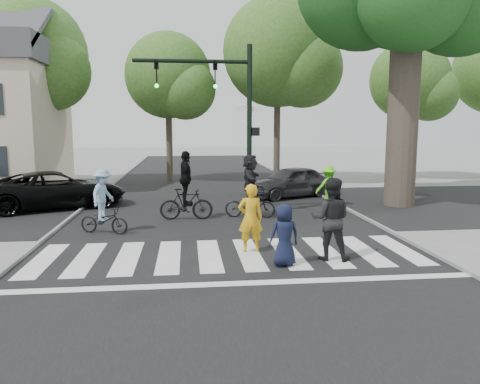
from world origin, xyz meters
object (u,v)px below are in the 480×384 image
object	(u,v)px
cyclist_left	(104,206)
cyclist_right	(250,189)
pedestrian_woman	(250,218)
car_suv	(56,190)
pedestrian_adult	(331,219)
pedestrian_child	(284,235)
traffic_signal	(226,106)
cyclist_mid	(186,192)
car_grey	(290,182)

from	to	relation	value
cyclist_left	cyclist_right	size ratio (longest dim) A/B	0.87
pedestrian_woman	car_suv	size ratio (longest dim) A/B	0.34
pedestrian_adult	car_suv	xyz separation A→B (m)	(-8.50, 8.13, -0.27)
cyclist_right	cyclist_left	bearing A→B (deg)	-157.31
pedestrian_adult	cyclist_left	size ratio (longest dim) A/B	1.02
pedestrian_child	car_suv	xyz separation A→B (m)	(-7.28, 8.53, 0.00)
traffic_signal	cyclist_mid	size ratio (longest dim) A/B	2.53
pedestrian_adult	car_suv	distance (m)	11.77
traffic_signal	pedestrian_child	xyz separation A→B (m)	(0.82, -6.27, -3.17)
pedestrian_child	pedestrian_adult	xyz separation A→B (m)	(1.21, 0.39, 0.27)
pedestrian_woman	pedestrian_adult	distance (m)	2.03
pedestrian_adult	car_suv	size ratio (longest dim) A/B	0.38
cyclist_right	car_suv	size ratio (longest dim) A/B	0.43
traffic_signal	pedestrian_adult	xyz separation A→B (m)	(2.03, -5.88, -2.90)
car_suv	car_grey	bearing A→B (deg)	-103.19
traffic_signal	cyclist_mid	world-z (taller)	traffic_signal
cyclist_mid	traffic_signal	bearing A→B (deg)	23.72
pedestrian_child	pedestrian_adult	world-z (taller)	pedestrian_adult
pedestrian_woman	car_grey	world-z (taller)	pedestrian_woman
pedestrian_adult	pedestrian_child	bearing A→B (deg)	37.45
car_suv	car_grey	distance (m)	9.86
cyclist_mid	car_grey	size ratio (longest dim) A/B	0.57
traffic_signal	car_grey	xyz separation A→B (m)	(3.24, 3.95, -3.20)
pedestrian_woman	cyclist_right	world-z (taller)	cyclist_right
pedestrian_woman	pedestrian_adult	size ratio (longest dim) A/B	0.88
cyclist_right	car_grey	xyz separation A→B (m)	(2.43, 4.46, -0.29)
traffic_signal	cyclist_mid	bearing A→B (deg)	-156.28
pedestrian_child	pedestrian_adult	distance (m)	1.30
pedestrian_adult	pedestrian_woman	bearing A→B (deg)	-6.67
cyclist_mid	cyclist_right	xyz separation A→B (m)	(2.23, 0.12, 0.03)
cyclist_mid	car_grey	distance (m)	6.54
cyclist_left	pedestrian_adult	bearing A→B (deg)	-30.14
cyclist_right	car_suv	distance (m)	7.79
pedestrian_adult	cyclist_left	bearing A→B (deg)	-10.55
pedestrian_adult	cyclist_left	world-z (taller)	pedestrian_adult
pedestrian_child	cyclist_left	distance (m)	6.04
cyclist_left	car_grey	distance (m)	9.58
pedestrian_adult	car_suv	bearing A→B (deg)	-24.16
cyclist_left	cyclist_right	distance (m)	5.07
pedestrian_woman	cyclist_left	bearing A→B (deg)	-32.74
car_suv	pedestrian_adult	bearing A→B (deg)	-156.89
car_grey	pedestrian_adult	bearing A→B (deg)	-31.44
cyclist_mid	pedestrian_woman	bearing A→B (deg)	-69.50
pedestrian_adult	cyclist_mid	bearing A→B (deg)	-37.13
traffic_signal	cyclist_mid	distance (m)	3.31
cyclist_left	car_suv	xyz separation A→B (m)	(-2.60, 4.71, -0.12)
pedestrian_woman	car_grey	distance (m)	9.44
traffic_signal	car_suv	distance (m)	7.55
traffic_signal	car_suv	size ratio (longest dim) A/B	1.14
cyclist_left	cyclist_right	bearing A→B (deg)	22.69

